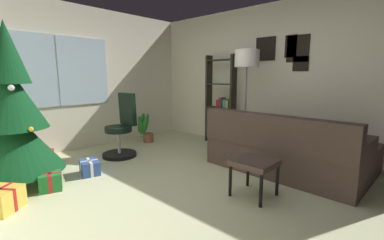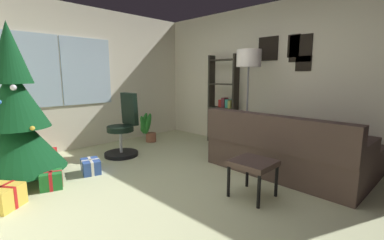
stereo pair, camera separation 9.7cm
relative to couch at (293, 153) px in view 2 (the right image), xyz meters
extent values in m
cube|color=beige|center=(-1.45, 0.83, -0.34)|extent=(4.63, 5.12, 0.10)
cube|color=beige|center=(-1.45, 3.45, 1.00)|extent=(4.63, 0.10, 2.59)
cube|color=silver|center=(-2.26, 3.39, 1.13)|extent=(0.90, 0.03, 1.20)
cube|color=silver|center=(-1.33, 3.39, 1.13)|extent=(0.90, 0.03, 1.20)
cube|color=beige|center=(0.92, 0.83, 1.00)|extent=(0.10, 5.12, 2.59)
cube|color=black|center=(0.86, 0.92, 1.53)|extent=(0.02, 0.37, 0.41)
cube|color=black|center=(0.86, 0.46, 1.54)|extent=(0.02, 0.20, 0.36)
cube|color=black|center=(0.86, 0.35, 1.49)|extent=(0.02, 0.37, 0.43)
cube|color=black|center=(0.86, 0.29, 1.25)|extent=(0.02, 0.25, 0.24)
cube|color=#44342D|center=(-0.07, 0.10, -0.09)|extent=(0.94, 2.08, 0.41)
cube|color=#44342D|center=(-0.43, 0.12, 0.34)|extent=(0.27, 2.05, 0.44)
cube|color=#44342D|center=(-0.10, -0.85, 0.22)|extent=(0.87, 0.17, 0.20)
cube|color=#44342D|center=(-0.04, 1.06, 0.22)|extent=(0.87, 0.17, 0.20)
cube|color=#44342D|center=(0.65, -0.51, -0.09)|extent=(0.65, 0.89, 0.41)
cube|color=red|center=(-0.30, 0.34, 0.29)|extent=(0.17, 0.41, 0.41)
cube|color=beige|center=(-0.30, 0.20, 0.29)|extent=(0.27, 0.43, 0.42)
cube|color=#44342D|center=(-1.02, 0.01, 0.10)|extent=(0.44, 0.44, 0.06)
cylinder|color=black|center=(-1.21, -0.18, -0.11)|extent=(0.04, 0.04, 0.36)
cylinder|color=black|center=(-0.83, -0.18, -0.11)|extent=(0.04, 0.04, 0.36)
cylinder|color=black|center=(-1.21, 0.20, -0.11)|extent=(0.04, 0.04, 0.36)
cylinder|color=black|center=(-0.83, 0.20, -0.11)|extent=(0.04, 0.04, 0.36)
cylinder|color=#4C331E|center=(-2.72, 2.36, -0.21)|extent=(0.12, 0.12, 0.16)
cone|color=#0D3E1B|center=(-2.72, 2.36, 0.24)|extent=(1.07, 1.07, 0.74)
cone|color=#0D3E1B|center=(-2.72, 2.36, 0.78)|extent=(0.77, 0.77, 0.74)
cone|color=#0D3E1B|center=(-2.72, 2.36, 1.33)|extent=(0.47, 0.47, 0.74)
sphere|color=red|center=(-2.48, 2.56, 0.70)|extent=(0.07, 0.07, 0.07)
sphere|color=gold|center=(-2.64, 1.99, 0.45)|extent=(0.06, 0.06, 0.06)
sphere|color=silver|center=(-2.77, 2.10, 0.92)|extent=(0.07, 0.07, 0.07)
cube|color=red|center=(-2.29, 3.03, -0.19)|extent=(0.43, 0.42, 0.20)
cube|color=#EAD84C|center=(-2.29, 3.03, -0.19)|extent=(0.29, 0.24, 0.21)
cube|color=#EAD84C|center=(-2.29, 3.03, -0.19)|extent=(0.20, 0.24, 0.21)
cube|color=#1E722D|center=(-2.53, 1.86, -0.19)|extent=(0.30, 0.30, 0.21)
cube|color=red|center=(-2.53, 1.86, -0.19)|extent=(0.12, 0.24, 0.21)
cube|color=red|center=(-2.53, 1.86, -0.19)|extent=(0.25, 0.12, 0.21)
cube|color=gold|center=(-3.05, 1.70, -0.18)|extent=(0.44, 0.44, 0.23)
cube|color=#B21919|center=(-3.05, 1.70, -0.18)|extent=(0.28, 0.22, 0.24)
cube|color=#B21919|center=(-3.05, 1.70, -0.18)|extent=(0.22, 0.28, 0.24)
cube|color=#2D4C99|center=(-1.97, 2.02, -0.20)|extent=(0.30, 0.36, 0.19)
cube|color=silver|center=(-1.97, 2.02, -0.20)|extent=(0.12, 0.32, 0.20)
cube|color=silver|center=(-1.97, 2.02, -0.20)|extent=(0.24, 0.10, 0.20)
cylinder|color=black|center=(-1.25, 2.43, -0.26)|extent=(0.56, 0.56, 0.06)
cylinder|color=#B2B2B7|center=(-1.25, 2.43, -0.03)|extent=(0.05, 0.05, 0.41)
cylinder|color=black|center=(-1.25, 2.43, 0.18)|extent=(0.44, 0.44, 0.09)
cube|color=black|center=(-1.06, 2.42, 0.50)|extent=(0.10, 0.40, 0.54)
cube|color=#28251D|center=(0.65, 1.44, 0.58)|extent=(0.18, 0.04, 1.75)
cube|color=#28251D|center=(0.65, 2.04, 0.58)|extent=(0.18, 0.04, 1.75)
cube|color=#28251D|center=(0.65, 1.74, -0.04)|extent=(0.18, 0.56, 0.02)
cube|color=#28251D|center=(0.65, 1.74, 0.42)|extent=(0.18, 0.56, 0.02)
cube|color=#28251D|center=(0.65, 1.74, 0.89)|extent=(0.18, 0.56, 0.02)
cube|color=#28251D|center=(0.65, 1.74, 1.36)|extent=(0.18, 0.56, 0.02)
cube|color=#9F2926|center=(0.66, 1.54, 0.06)|extent=(0.15, 0.08, 0.19)
cube|color=navy|center=(0.66, 1.62, 0.05)|extent=(0.15, 0.05, 0.16)
cube|color=beige|center=(0.67, 1.69, 0.06)|extent=(0.14, 0.06, 0.18)
cube|color=#2D6940|center=(0.66, 1.75, 0.07)|extent=(0.15, 0.05, 0.20)
cube|color=#7F3B65|center=(0.66, 1.82, 0.05)|extent=(0.16, 0.05, 0.15)
cube|color=#B87329|center=(0.66, 1.88, 0.05)|extent=(0.16, 0.06, 0.15)
cube|color=#405662|center=(0.66, 1.95, 0.08)|extent=(0.16, 0.05, 0.22)
cube|color=olive|center=(0.66, 1.53, 0.51)|extent=(0.16, 0.06, 0.15)
cube|color=teal|center=(0.67, 1.62, 0.52)|extent=(0.14, 0.08, 0.16)
cube|color=maroon|center=(0.67, 1.71, 0.53)|extent=(0.14, 0.08, 0.19)
cube|color=maroon|center=(0.67, 1.79, 0.51)|extent=(0.13, 0.06, 0.15)
cylinder|color=slate|center=(0.33, 0.97, -0.28)|extent=(0.28, 0.28, 0.03)
cylinder|color=slate|center=(0.33, 0.97, 0.47)|extent=(0.03, 0.03, 1.46)
cylinder|color=silver|center=(0.33, 0.97, 1.34)|extent=(0.41, 0.41, 0.28)
cylinder|color=brown|center=(-0.31, 2.85, -0.20)|extent=(0.21, 0.21, 0.18)
ellipsoid|color=#247626|center=(-0.35, 3.03, 0.10)|extent=(0.20, 0.21, 0.43)
ellipsoid|color=#247626|center=(-0.43, 2.77, 0.11)|extent=(0.16, 0.26, 0.46)
ellipsoid|color=#247626|center=(-0.48, 2.85, 0.08)|extent=(0.18, 0.14, 0.40)
ellipsoid|color=#247626|center=(-0.46, 2.91, 0.04)|extent=(0.15, 0.21, 0.31)
camera|label=1|loc=(-3.54, -1.38, 1.05)|focal=24.47mm
camera|label=2|loc=(-3.48, -1.45, 1.05)|focal=24.47mm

